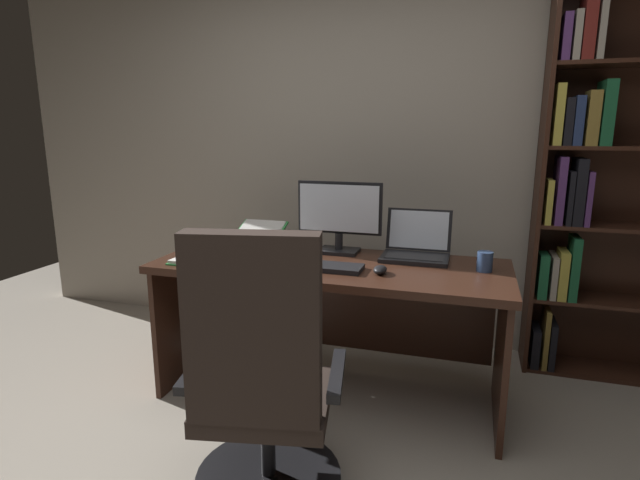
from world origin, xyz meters
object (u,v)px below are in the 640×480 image
(laptop, at_px, (416,248))
(reading_stand_with_book, at_px, (259,233))
(desk, at_px, (334,295))
(monitor, at_px, (339,217))
(coffee_mug, at_px, (485,261))
(pen, at_px, (285,254))
(open_binder, at_px, (221,261))
(computer_mouse, at_px, (380,270))
(notepad, at_px, (281,256))
(office_chair, at_px, (261,392))
(keyboard, at_px, (321,266))
(bookshelf, at_px, (604,183))

(laptop, height_order, reading_stand_with_book, laptop)
(desk, distance_m, monitor, 0.43)
(desk, bearing_deg, coffee_mug, -0.72)
(reading_stand_with_book, relative_size, pen, 2.08)
(desk, xyz_separation_m, open_binder, (-0.54, -0.25, 0.22))
(desk, xyz_separation_m, computer_mouse, (0.29, -0.20, 0.22))
(desk, height_order, monitor, monitor)
(desk, xyz_separation_m, notepad, (-0.29, -0.04, 0.21))
(office_chair, height_order, open_binder, office_chair)
(monitor, distance_m, keyboard, 0.40)
(desk, height_order, office_chair, office_chair)
(desk, bearing_deg, keyboard, -93.40)
(notepad, bearing_deg, reading_stand_with_book, 134.18)
(keyboard, height_order, coffee_mug, coffee_mug)
(notepad, distance_m, coffee_mug, 1.06)
(reading_stand_with_book, bearing_deg, computer_mouse, -26.92)
(bookshelf, xyz_separation_m, notepad, (-1.69, -0.70, -0.38))
(bookshelf, xyz_separation_m, laptop, (-0.98, -0.51, -0.33))
(bookshelf, distance_m, office_chair, 2.24)
(office_chair, bearing_deg, computer_mouse, 55.63)
(keyboard, xyz_separation_m, pen, (-0.26, 0.17, 0.00))
(laptop, height_order, notepad, laptop)
(keyboard, relative_size, reading_stand_with_book, 1.45)
(keyboard, distance_m, coffee_mug, 0.81)
(pen, bearing_deg, reading_stand_with_book, 136.44)
(office_chair, bearing_deg, keyboard, 77.78)
(computer_mouse, bearing_deg, open_binder, -176.56)
(reading_stand_with_book, bearing_deg, open_binder, -91.41)
(laptop, distance_m, reading_stand_with_book, 0.95)
(computer_mouse, height_order, reading_stand_with_book, reading_stand_with_book)
(computer_mouse, bearing_deg, desk, 144.67)
(reading_stand_with_book, distance_m, notepad, 0.35)
(bookshelf, relative_size, notepad, 10.65)
(keyboard, bearing_deg, bookshelf, 31.50)
(bookshelf, distance_m, keyboard, 1.69)
(keyboard, distance_m, reading_stand_with_book, 0.67)
(notepad, distance_m, pen, 0.02)
(desk, bearing_deg, open_binder, -155.00)
(desk, relative_size, computer_mouse, 17.57)
(desk, height_order, coffee_mug, coffee_mug)
(monitor, relative_size, computer_mouse, 4.61)
(computer_mouse, relative_size, notepad, 0.50)
(laptop, bearing_deg, bookshelf, 27.31)
(reading_stand_with_book, bearing_deg, notepad, -45.82)
(coffee_mug, bearing_deg, computer_mouse, -158.05)
(monitor, height_order, open_binder, monitor)
(office_chair, relative_size, monitor, 2.32)
(bookshelf, distance_m, pen, 1.84)
(reading_stand_with_book, bearing_deg, pen, -43.56)
(office_chair, distance_m, pen, 0.98)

